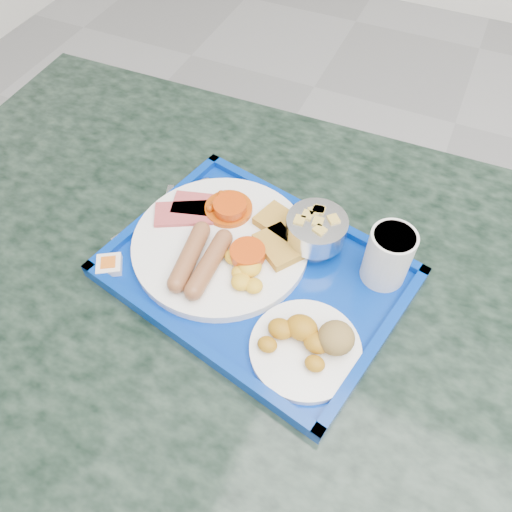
{
  "coord_description": "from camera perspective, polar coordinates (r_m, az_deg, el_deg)",
  "views": [
    {
      "loc": [
        -0.74,
        -0.01,
        1.41
      ],
      "look_at": [
        -0.92,
        0.39,
        0.83
      ],
      "focal_mm": 35.0,
      "sensor_mm": 36.0,
      "label": 1
    }
  ],
  "objects": [
    {
      "name": "jam_packet",
      "position": [
        0.8,
        -16.44,
        -0.98
      ],
      "size": [
        0.05,
        0.05,
        0.01
      ],
      "rotation": [
        0.0,
        0.0,
        0.55
      ],
      "color": "white",
      "rests_on": "tray"
    },
    {
      "name": "main_plate",
      "position": [
        0.78,
        -3.66,
        1.59
      ],
      "size": [
        0.28,
        0.28,
        0.04
      ],
      "rotation": [
        0.0,
        0.0,
        -0.02
      ],
      "color": "white",
      "rests_on": "tray"
    },
    {
      "name": "fruit_bowl",
      "position": [
        0.77,
        6.89,
        3.11
      ],
      "size": [
        0.09,
        0.09,
        0.07
      ],
      "color": "silver",
      "rests_on": "tray"
    },
    {
      "name": "knife",
      "position": [
        0.85,
        -11.41,
        4.69
      ],
      "size": [
        0.08,
        0.16,
        0.0
      ],
      "primitive_type": "cube",
      "rotation": [
        0.0,
        0.0,
        -0.39
      ],
      "color": "silver",
      "rests_on": "tray"
    },
    {
      "name": "spoon",
      "position": [
        0.87,
        -7.21,
        7.04
      ],
      "size": [
        0.08,
        0.18,
        0.01
      ],
      "rotation": [
        0.0,
        0.0,
        0.34
      ],
      "color": "silver",
      "rests_on": "tray"
    },
    {
      "name": "table",
      "position": [
        0.95,
        -2.32,
        -8.83
      ],
      "size": [
        1.26,
        0.85,
        0.78
      ],
      "rotation": [
        0.0,
        0.0,
        0.02
      ],
      "color": "gray",
      "rests_on": "floor"
    },
    {
      "name": "tray",
      "position": [
        0.77,
        0.0,
        -2.05
      ],
      "size": [
        0.49,
        0.4,
        0.03
      ],
      "rotation": [
        0.0,
        0.0,
        -0.22
      ],
      "color": "#032D96",
      "rests_on": "table"
    },
    {
      "name": "juice_cup",
      "position": [
        0.75,
        14.91,
        0.11
      ],
      "size": [
        0.07,
        0.07,
        0.09
      ],
      "color": "white",
      "rests_on": "tray"
    },
    {
      "name": "bread_plate",
      "position": [
        0.69,
        6.15,
        -9.89
      ],
      "size": [
        0.15,
        0.15,
        0.05
      ],
      "rotation": [
        0.0,
        0.0,
        -0.42
      ],
      "color": "white",
      "rests_on": "tray"
    }
  ]
}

